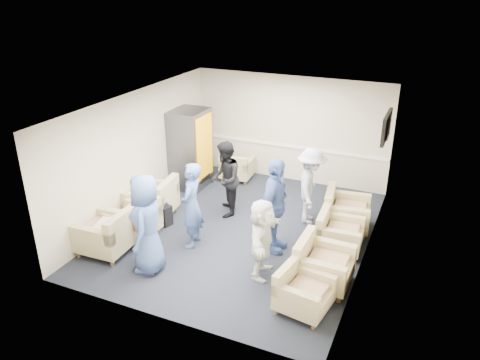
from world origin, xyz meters
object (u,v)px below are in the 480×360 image
at_px(armchair_left_mid, 136,222).
at_px(armchair_corner, 237,169).
at_px(person_back_left, 225,179).
at_px(person_mid_left, 192,205).
at_px(armchair_right_midnear, 321,266).
at_px(armchair_left_far, 154,201).
at_px(person_back_right, 310,186).
at_px(person_front_left, 147,224).
at_px(person_mid_right, 275,206).
at_px(armchair_right_far, 344,213).
at_px(person_front_right, 262,239).
at_px(armchair_left_near, 109,235).
at_px(armchair_right_midfar, 337,234).
at_px(armchair_right_near, 301,293).
at_px(vending_machine, 191,149).

relative_size(armchair_left_mid, armchair_corner, 1.05).
bearing_deg(person_back_left, armchair_left_mid, -59.54).
bearing_deg(person_mid_left, armchair_corner, 179.73).
xyz_separation_m(armchair_left_mid, armchair_right_midnear, (3.81, -0.02, 0.02)).
bearing_deg(armchair_left_far, person_back_right, 102.54).
bearing_deg(armchair_left_mid, armchair_corner, 170.52).
xyz_separation_m(person_front_left, person_mid_left, (0.31, 1.04, -0.06)).
relative_size(armchair_left_mid, person_mid_right, 0.46).
bearing_deg(armchair_right_far, person_front_left, 127.02).
relative_size(armchair_corner, person_mid_right, 0.44).
height_order(person_back_left, person_front_right, person_back_left).
xyz_separation_m(armchair_left_far, armchair_right_midnear, (3.97, -0.94, -0.02)).
distance_m(armchair_left_near, person_back_right, 4.19).
distance_m(armchair_right_midfar, person_back_left, 2.69).
relative_size(armchair_left_far, armchair_right_near, 1.20).
distance_m(armchair_right_midnear, person_back_left, 3.13).
height_order(armchair_left_mid, armchair_right_midfar, armchair_left_mid).
distance_m(armchair_left_near, armchair_right_midnear, 4.00).
relative_size(armchair_right_near, person_front_left, 0.48).
distance_m(vending_machine, person_back_left, 1.80).
xyz_separation_m(armchair_left_near, armchair_right_midfar, (3.95, 1.84, -0.05)).
bearing_deg(armchair_right_far, armchair_left_mid, 110.81).
bearing_deg(person_back_right, vending_machine, 66.89).
xyz_separation_m(armchair_left_near, person_front_right, (2.93, 0.48, 0.36)).
height_order(person_mid_left, person_back_right, person_mid_left).
xyz_separation_m(armchair_right_midnear, person_back_left, (-2.60, 1.68, 0.48)).
xyz_separation_m(armchair_right_near, person_back_right, (-0.70, 2.88, 0.52)).
bearing_deg(armchair_right_far, armchair_corner, 56.93).
xyz_separation_m(armchair_right_far, person_front_right, (-0.96, -2.25, 0.37)).
bearing_deg(person_front_right, person_back_left, 33.27).
bearing_deg(armchair_left_far, armchair_right_midfar, 86.31).
height_order(armchair_right_midfar, person_front_right, person_front_right).
height_order(person_mid_left, person_mid_right, person_mid_right).
distance_m(armchair_right_near, armchair_right_midfar, 1.99).
xyz_separation_m(person_front_left, person_back_left, (0.34, 2.47, -0.07)).
bearing_deg(person_front_right, person_front_left, 100.88).
height_order(armchair_left_far, person_mid_right, person_mid_right).
height_order(armchair_right_near, armchair_corner, armchair_right_near).
height_order(armchair_right_midfar, person_back_right, person_back_right).
height_order(armchair_right_midnear, armchair_right_midfar, armchair_right_midnear).
relative_size(person_mid_left, person_back_right, 1.03).
xyz_separation_m(armchair_left_far, person_back_left, (1.37, 0.73, 0.46)).
xyz_separation_m(armchair_left_far, armchair_right_far, (3.92, 1.14, -0.02)).
bearing_deg(armchair_corner, person_front_right, 115.20).
height_order(armchair_left_far, person_front_right, person_front_right).
height_order(armchair_left_mid, armchair_right_far, armchair_right_far).
relative_size(person_mid_left, person_front_right, 1.17).
bearing_deg(armchair_left_far, person_front_right, 62.11).
bearing_deg(person_mid_right, armchair_left_mid, 104.76).
bearing_deg(person_front_right, person_mid_left, 68.34).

